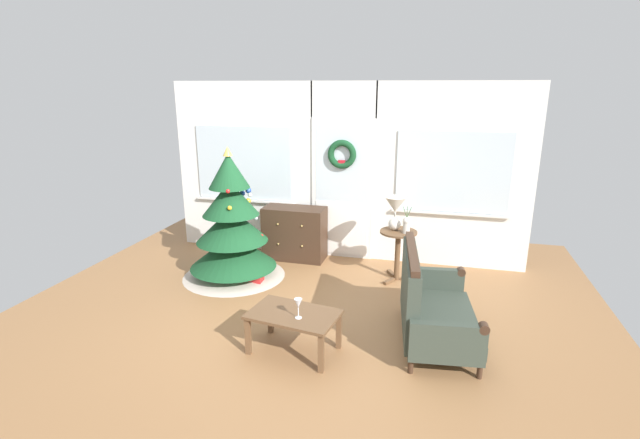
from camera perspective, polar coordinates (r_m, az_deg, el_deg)
ground_plane at (r=5.26m, az=-2.06°, el=-12.14°), size 6.76×6.76×0.00m
back_wall_with_door at (r=6.76m, az=2.83°, el=5.85°), size 5.20×0.19×2.55m
christmas_tree at (r=6.26m, az=-10.73°, el=-1.53°), size 1.37×1.37×1.75m
dresser_cabinet at (r=6.86m, az=-3.12°, el=-1.69°), size 0.91×0.46×0.78m
settee_sofa at (r=4.85m, az=13.20°, el=-10.20°), size 0.85×1.42×0.96m
side_table at (r=6.16m, az=9.53°, el=-3.13°), size 0.50×0.48×0.67m
table_lamp at (r=6.06m, az=9.21°, el=1.30°), size 0.28×0.28×0.44m
flower_vase at (r=6.00m, az=10.56°, el=-0.58°), size 0.11×0.10×0.35m
coffee_table at (r=4.55m, az=-3.25°, el=-12.03°), size 0.91×0.64×0.40m
wine_glass at (r=4.37m, az=-2.68°, el=-10.33°), size 0.08×0.08×0.20m
gift_box at (r=6.16m, az=-7.86°, el=-6.99°), size 0.17×0.16×0.17m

